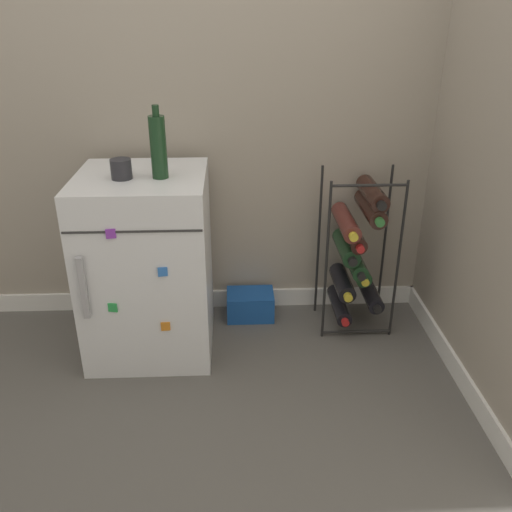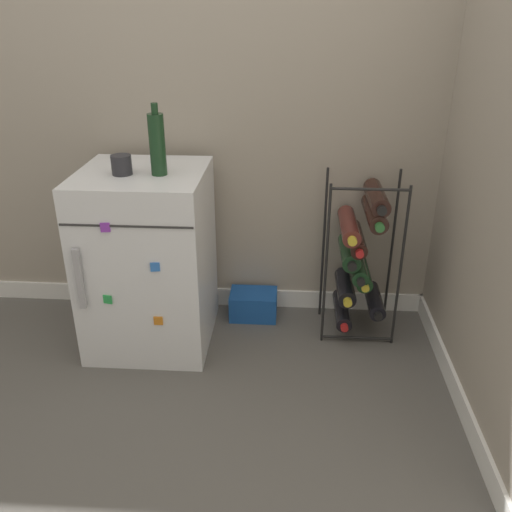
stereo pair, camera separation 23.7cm
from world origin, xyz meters
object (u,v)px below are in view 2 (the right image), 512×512
at_px(mini_fridge, 149,259).
at_px(fridge_top_cup, 122,165).
at_px(wine_rack, 359,254).
at_px(soda_box, 253,304).
at_px(fridge_top_bottle, 157,144).

bearing_deg(mini_fridge, fridge_top_cup, -143.09).
height_order(mini_fridge, wine_rack, mini_fridge).
xyz_separation_m(mini_fridge, fridge_top_cup, (-0.06, -0.04, 0.43)).
xyz_separation_m(soda_box, fridge_top_cup, (-0.50, -0.25, 0.76)).
xyz_separation_m(mini_fridge, wine_rack, (0.91, 0.13, -0.00)).
xyz_separation_m(wine_rack, fridge_top_cup, (-0.97, -0.17, 0.43)).
bearing_deg(fridge_top_bottle, soda_box, 34.49).
bearing_deg(soda_box, fridge_top_bottle, -145.51).
relative_size(wine_rack, soda_box, 3.30).
bearing_deg(fridge_top_bottle, mini_fridge, 156.57).
height_order(soda_box, fridge_top_cup, fridge_top_cup).
bearing_deg(fridge_top_cup, soda_box, 26.54).
distance_m(wine_rack, fridge_top_cup, 1.08).
height_order(mini_fridge, soda_box, mini_fridge).
relative_size(wine_rack, fridge_top_cup, 9.31).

